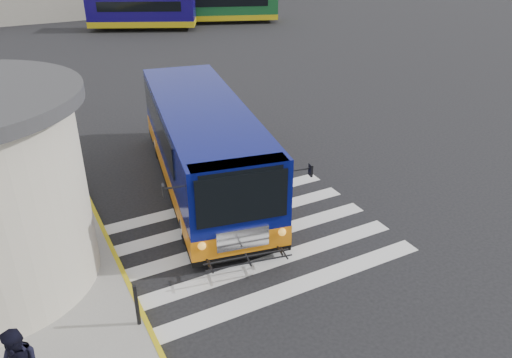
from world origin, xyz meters
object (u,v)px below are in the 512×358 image
transit_bus (203,149)px  far_bus_b (231,7)px  bollard (137,305)px  far_bus_a (142,12)px

transit_bus → far_bus_b: bearing=73.7°
far_bus_b → bollard: bearing=172.1°
bollard → far_bus_b: 38.02m
far_bus_a → far_bus_b: bearing=-67.4°
transit_bus → bollard: size_ratio=10.03×
far_bus_a → bollard: bearing=-171.0°
bollard → far_bus_b: bearing=61.6°
far_bus_b → transit_bus: bearing=173.5°
bollard → far_bus_a: (10.16, 33.85, 0.78)m
bollard → far_bus_a: far_bus_a is taller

